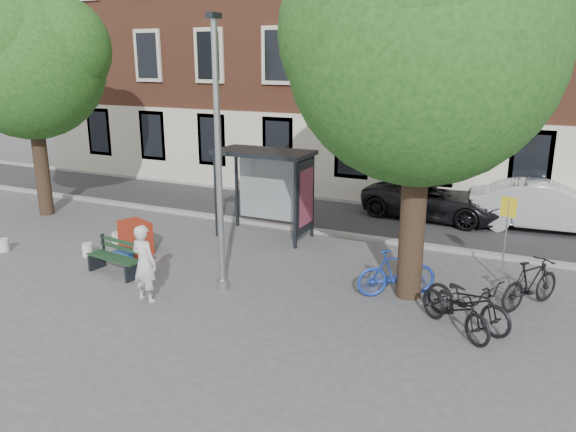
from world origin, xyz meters
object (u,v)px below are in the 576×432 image
(bus_shelter, at_px, (277,175))
(bike_b, at_px, (397,272))
(bike_a, at_px, (468,301))
(lamppost, at_px, (219,172))
(car_dark, at_px, (434,199))
(bench, at_px, (116,259))
(red_stand, at_px, (136,238))
(car_silver, at_px, (548,206))
(notice_sign, at_px, (507,220))
(painter, at_px, (144,263))
(bike_d, at_px, (531,284))
(bike_c, at_px, (456,308))

(bus_shelter, distance_m, bike_b, 5.30)
(bus_shelter, distance_m, bike_a, 7.11)
(lamppost, distance_m, bus_shelter, 4.24)
(bike_b, distance_m, car_dark, 6.89)
(bench, bearing_deg, red_stand, 120.28)
(car_silver, height_order, red_stand, car_silver)
(red_stand, relative_size, notice_sign, 0.43)
(bike_a, relative_size, car_silver, 0.42)
(car_silver, bearing_deg, painter, 134.86)
(bus_shelter, height_order, bike_d, bus_shelter)
(painter, height_order, car_dark, painter)
(lamppost, height_order, bench, lamppost)
(bike_d, distance_m, red_stand, 10.04)
(bus_shelter, bearing_deg, bike_a, -30.40)
(painter, relative_size, bike_d, 0.97)
(bench, bearing_deg, bus_shelter, 70.41)
(bus_shelter, height_order, car_silver, bus_shelter)
(lamppost, distance_m, car_silver, 10.90)
(painter, xyz_separation_m, car_dark, (4.37, 9.53, -0.23))
(red_stand, bearing_deg, bike_a, -3.55)
(red_stand, bearing_deg, painter, -46.12)
(bike_a, xyz_separation_m, bike_b, (-1.67, 0.83, 0.03))
(painter, height_order, bike_a, painter)
(bus_shelter, bearing_deg, notice_sign, -7.46)
(lamppost, height_order, painter, lamppost)
(bench, relative_size, car_silver, 0.35)
(painter, height_order, notice_sign, notice_sign)
(painter, distance_m, bike_a, 6.87)
(bike_b, relative_size, bike_c, 0.95)
(car_dark, bearing_deg, car_silver, -82.82)
(car_silver, bearing_deg, notice_sign, 164.76)
(bike_a, bearing_deg, bike_b, 91.26)
(bench, distance_m, car_silver, 12.94)
(car_dark, distance_m, car_silver, 3.49)
(lamppost, bearing_deg, bench, -174.43)
(bike_d, height_order, red_stand, bike_d)
(lamppost, bearing_deg, notice_sign, 29.26)
(bus_shelter, distance_m, painter, 5.50)
(bench, relative_size, bike_c, 0.86)
(painter, bearing_deg, bike_b, -144.49)
(car_dark, height_order, car_silver, car_silver)
(bike_b, distance_m, bike_c, 1.94)
(bike_d, bearing_deg, bike_b, 46.23)
(notice_sign, bearing_deg, car_dark, 132.85)
(bench, xyz_separation_m, bike_c, (8.17, 0.46, 0.13))
(painter, relative_size, bench, 1.06)
(bench, bearing_deg, painter, -21.25)
(bike_a, xyz_separation_m, car_silver, (1.25, 7.82, 0.25))
(car_dark, distance_m, notice_sign, 5.73)
(bike_a, xyz_separation_m, bike_c, (-0.17, -0.40, -0.02))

